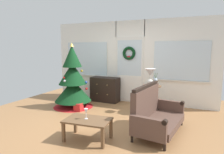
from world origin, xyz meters
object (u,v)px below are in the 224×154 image
at_px(coffee_table, 88,122).
at_px(gift_box, 78,107).
at_px(dresser_cabinet, 105,89).
at_px(settee_sofa, 155,114).
at_px(christmas_tree, 73,82).
at_px(flower_vase, 155,82).
at_px(wine_glass, 86,111).
at_px(table_lamp, 150,74).
at_px(side_table, 152,93).

xyz_separation_m(coffee_table, gift_box, (-1.11, 1.40, -0.23)).
relative_size(dresser_cabinet, settee_sofa, 0.61).
bearing_deg(christmas_tree, flower_vase, 7.80).
xyz_separation_m(christmas_tree, settee_sofa, (2.54, -0.83, -0.35)).
bearing_deg(dresser_cabinet, wine_glass, -72.14).
xyz_separation_m(flower_vase, gift_box, (-1.96, -0.60, -0.74)).
distance_m(table_lamp, coffee_table, 2.31).
xyz_separation_m(dresser_cabinet, side_table, (1.62, -0.54, 0.13)).
xyz_separation_m(side_table, table_lamp, (-0.06, 0.04, 0.50)).
relative_size(coffee_table, wine_glass, 4.53).
relative_size(table_lamp, gift_box, 2.09).
distance_m(table_lamp, wine_glass, 2.26).
xyz_separation_m(side_table, gift_box, (-1.86, -0.66, -0.41)).
height_order(side_table, coffee_table, side_table).
height_order(coffee_table, gift_box, coffee_table).
xyz_separation_m(coffee_table, wine_glass, (-0.04, 0.01, 0.20)).
height_order(dresser_cabinet, gift_box, dresser_cabinet).
bearing_deg(settee_sofa, gift_box, 165.81).
distance_m(dresser_cabinet, flower_vase, 1.88).
relative_size(christmas_tree, wine_glass, 9.55).
distance_m(table_lamp, gift_box, 2.14).
bearing_deg(side_table, wine_glass, -110.95).
bearing_deg(christmas_tree, table_lamp, 10.95).
bearing_deg(gift_box, wine_glass, -52.20).
relative_size(flower_vase, wine_glass, 1.79).
height_order(coffee_table, wine_glass, wine_glass).
relative_size(christmas_tree, table_lamp, 4.23).
distance_m(settee_sofa, flower_vase, 1.26).
bearing_deg(side_table, settee_sofa, -75.26).
bearing_deg(dresser_cabinet, christmas_tree, -123.01).
relative_size(side_table, wine_glass, 3.74).
distance_m(side_table, wine_glass, 2.19).
distance_m(wine_glass, gift_box, 1.81).
height_order(table_lamp, wine_glass, table_lamp).
distance_m(dresser_cabinet, gift_box, 1.26).
distance_m(coffee_table, wine_glass, 0.20).
xyz_separation_m(side_table, wine_glass, (-0.78, -2.05, 0.02)).
distance_m(settee_sofa, gift_box, 2.26).
bearing_deg(settee_sofa, coffee_table, -141.39).
height_order(side_table, flower_vase, flower_vase).
bearing_deg(table_lamp, coffee_table, -108.08).
xyz_separation_m(settee_sofa, table_lamp, (-0.38, 1.25, 0.64)).
bearing_deg(coffee_table, side_table, 70.10).
xyz_separation_m(flower_vase, wine_glass, (-0.88, -1.99, -0.31)).
bearing_deg(settee_sofa, table_lamp, 106.84).
xyz_separation_m(wine_glass, gift_box, (-1.08, 1.39, -0.43)).
xyz_separation_m(settee_sofa, gift_box, (-2.18, 0.55, -0.27)).
height_order(dresser_cabinet, table_lamp, table_lamp).
bearing_deg(gift_box, table_lamp, 21.24).
relative_size(dresser_cabinet, coffee_table, 1.03).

